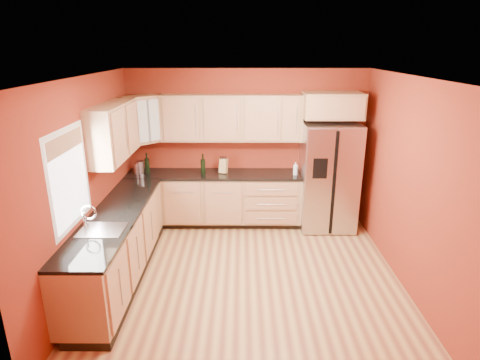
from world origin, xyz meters
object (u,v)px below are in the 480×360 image
object	(u,v)px
refrigerator	(328,176)
canister_left	(140,167)
wine_bottle_a	(147,163)
knife_block	(223,166)
soap_dispenser	(295,169)

from	to	relation	value
refrigerator	canister_left	xyz separation A→B (m)	(-3.11, 0.05, 0.14)
refrigerator	wine_bottle_a	world-z (taller)	refrigerator
refrigerator	canister_left	distance (m)	3.12
refrigerator	knife_block	bearing A→B (deg)	176.76
knife_block	refrigerator	bearing A→B (deg)	15.16
canister_left	soap_dispenser	bearing A→B (deg)	-1.19
wine_bottle_a	knife_block	xyz separation A→B (m)	(1.27, 0.02, -0.05)
knife_block	soap_dispenser	distance (m)	1.19
canister_left	soap_dispenser	distance (m)	2.56
wine_bottle_a	soap_dispenser	size ratio (longest dim) A/B	1.65
refrigerator	wine_bottle_a	distance (m)	3.01
wine_bottle_a	soap_dispenser	bearing A→B (deg)	-1.91
canister_left	knife_block	xyz separation A→B (m)	(1.38, 0.05, 0.01)
knife_block	soap_dispenser	size ratio (longest dim) A/B	1.14
refrigerator	knife_block	xyz separation A→B (m)	(-1.74, 0.10, 0.15)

